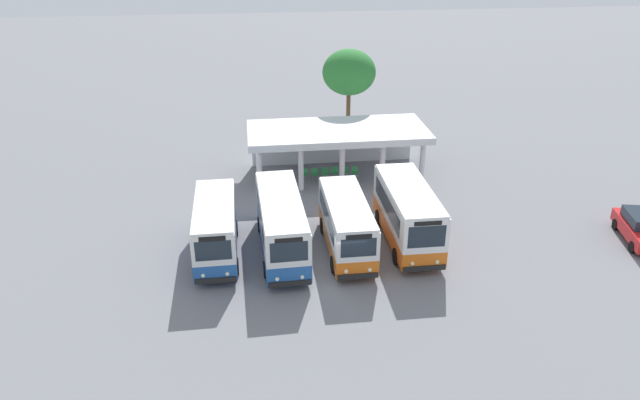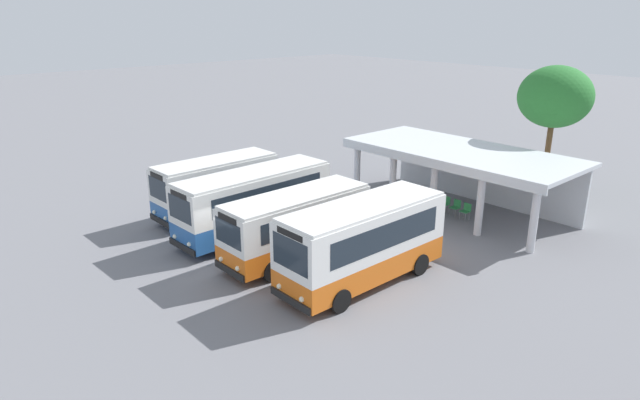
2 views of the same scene
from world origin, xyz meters
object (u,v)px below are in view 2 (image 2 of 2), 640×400
waiting_chair_end_by_column (414,194)px  waiting_chair_fourth_seat (445,203)px  city_bus_fourth_amber (363,240)px  waiting_chair_far_end_seat (466,210)px  waiting_chair_middle_seat (434,200)px  waiting_chair_fifth_seat (456,206)px  city_bus_middle_cream (296,223)px  city_bus_nearest_orange (217,185)px  city_bus_second_in_row (254,200)px  waiting_chair_second_from_end (424,197)px

waiting_chair_end_by_column → waiting_chair_fourth_seat: same height
city_bus_fourth_amber → waiting_chair_end_by_column: 10.42m
waiting_chair_end_by_column → waiting_chair_far_end_seat: 3.47m
waiting_chair_middle_seat → waiting_chair_far_end_seat: size_ratio=1.00×
waiting_chair_fifth_seat → city_bus_middle_cream: bearing=-98.8°
city_bus_nearest_orange → waiting_chair_end_by_column: size_ratio=7.81×
city_bus_second_in_row → waiting_chair_second_from_end: bearing=72.9°
waiting_chair_end_by_column → waiting_chair_far_end_seat: bearing=-1.7°
waiting_chair_second_from_end → waiting_chair_fifth_seat: size_ratio=1.00×
city_bus_second_in_row → waiting_chair_end_by_column: 9.73m
waiting_chair_middle_seat → waiting_chair_fifth_seat: same height
city_bus_middle_cream → city_bus_nearest_orange: bearing=177.2°
waiting_chair_fifth_seat → waiting_chair_middle_seat: bearing=-178.4°
waiting_chair_fourth_seat → waiting_chair_fifth_seat: 0.70m
waiting_chair_second_from_end → waiting_chair_far_end_seat: (2.78, -0.06, 0.00)m
city_bus_nearest_orange → waiting_chair_middle_seat: bearing=52.8°
waiting_chair_end_by_column → waiting_chair_fifth_seat: same height
city_bus_nearest_orange → waiting_chair_second_from_end: (6.36, 9.28, -1.16)m
city_bus_second_in_row → waiting_chair_end_by_column: size_ratio=9.38×
waiting_chair_end_by_column → waiting_chair_fifth_seat: (2.78, -0.00, 0.00)m
waiting_chair_far_end_seat → city_bus_nearest_orange: bearing=-134.7°
city_bus_nearest_orange → waiting_chair_fourth_seat: bearing=50.4°
city_bus_fourth_amber → waiting_chair_end_by_column: city_bus_fourth_amber is taller
city_bus_middle_cream → waiting_chair_fifth_seat: (1.50, 9.66, -1.12)m
city_bus_second_in_row → waiting_chair_fourth_seat: bearing=65.6°
city_bus_middle_cream → waiting_chair_fourth_seat: city_bus_middle_cream is taller
city_bus_fourth_amber → waiting_chair_middle_seat: bearing=110.2°
waiting_chair_second_from_end → waiting_chair_end_by_column: bearing=176.5°
waiting_chair_middle_seat → waiting_chair_fifth_seat: bearing=1.6°
waiting_chair_fourth_seat → waiting_chair_middle_seat: bearing=-174.0°
city_bus_fourth_amber → waiting_chair_fifth_seat: size_ratio=8.58×
city_bus_second_in_row → waiting_chair_fifth_seat: (4.97, 9.40, -1.22)m
waiting_chair_middle_seat → waiting_chair_fourth_seat: (0.69, 0.07, 0.00)m
city_bus_fourth_amber → waiting_chair_far_end_seat: (-1.28, 9.08, -1.29)m
city_bus_nearest_orange → waiting_chair_end_by_column: 10.97m
city_bus_second_in_row → waiting_chair_middle_seat: (3.58, 9.36, -1.22)m
waiting_chair_far_end_seat → city_bus_fourth_amber: bearing=-82.0°
city_bus_nearest_orange → waiting_chair_far_end_seat: (9.13, 9.23, -1.16)m
city_bus_nearest_orange → waiting_chair_far_end_seat: 13.03m
city_bus_nearest_orange → waiting_chair_second_from_end: city_bus_nearest_orange is taller
waiting_chair_fifth_seat → waiting_chair_second_from_end: bearing=-178.9°
city_bus_fourth_amber → city_bus_nearest_orange: bearing=-179.2°
waiting_chair_end_by_column → waiting_chair_fifth_seat: size_ratio=1.00×
city_bus_middle_cream → city_bus_fourth_amber: city_bus_fourth_amber is taller
waiting_chair_end_by_column → city_bus_nearest_orange: bearing=-121.3°
waiting_chair_fourth_seat → waiting_chair_far_end_seat: same height
city_bus_middle_cream → waiting_chair_fourth_seat: size_ratio=8.15×
city_bus_nearest_orange → city_bus_fourth_amber: city_bus_fourth_amber is taller
city_bus_middle_cream → waiting_chair_fifth_seat: 9.84m
waiting_chair_fourth_seat → waiting_chair_fifth_seat: size_ratio=1.00×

